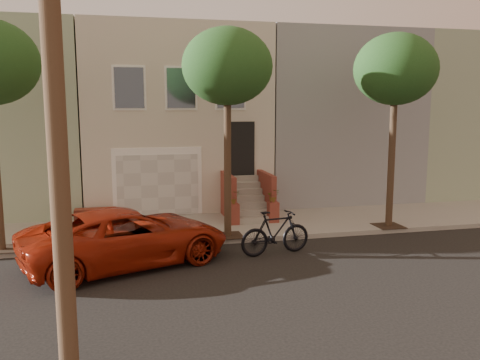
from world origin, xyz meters
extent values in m
plane|color=black|center=(0.00, 0.00, 0.00)|extent=(90.00, 90.00, 0.00)
cube|color=#9C988E|center=(0.00, 5.35, 0.07)|extent=(40.00, 3.70, 0.15)
cube|color=beige|center=(0.00, 11.20, 3.65)|extent=(7.00, 8.00, 7.00)
cube|color=#94A686|center=(-6.80, 11.20, 3.65)|extent=(6.50, 8.00, 7.00)
cube|color=gray|center=(6.80, 11.20, 3.65)|extent=(6.50, 8.00, 7.00)
cube|color=#94A686|center=(13.30, 11.20, 3.65)|extent=(6.50, 8.00, 7.00)
cube|color=white|center=(-0.90, 7.22, 1.40)|extent=(3.20, 0.12, 2.50)
cube|color=silver|center=(-0.90, 7.16, 1.30)|extent=(2.90, 0.06, 2.20)
cube|color=#9C988E|center=(-0.90, 5.35, 0.16)|extent=(3.20, 3.70, 0.02)
cube|color=maroon|center=(-3.10, 6.90, 0.37)|extent=(1.40, 0.45, 0.44)
cube|color=black|center=(2.20, 7.17, 2.55)|extent=(1.00, 0.06, 2.00)
cube|color=#3F4751|center=(-1.80, 7.17, 4.75)|extent=(1.00, 0.06, 1.40)
cube|color=white|center=(-1.80, 7.19, 4.75)|extent=(1.15, 0.05, 1.55)
cube|color=#3F4751|center=(0.00, 7.17, 4.75)|extent=(1.00, 0.06, 1.40)
cube|color=white|center=(0.00, 7.19, 4.75)|extent=(1.15, 0.05, 1.55)
cube|color=#3F4751|center=(1.80, 7.17, 4.75)|extent=(1.00, 0.06, 1.40)
cube|color=white|center=(1.80, 7.19, 4.75)|extent=(1.15, 0.05, 1.55)
cube|color=#9C988E|center=(2.20, 5.38, 0.25)|extent=(1.20, 0.28, 0.20)
cube|color=#9C988E|center=(2.20, 5.66, 0.45)|extent=(1.20, 0.28, 0.20)
cube|color=#9C988E|center=(2.20, 5.94, 0.65)|extent=(1.20, 0.28, 0.20)
cube|color=#9C988E|center=(2.20, 6.22, 0.85)|extent=(1.20, 0.28, 0.20)
cube|color=#9C988E|center=(2.20, 6.50, 1.05)|extent=(1.20, 0.28, 0.20)
cube|color=#9C988E|center=(2.20, 6.78, 1.25)|extent=(1.20, 0.28, 0.20)
cube|color=#9C988E|center=(2.20, 7.06, 1.45)|extent=(1.20, 0.28, 0.20)
cube|color=brown|center=(1.50, 6.22, 0.95)|extent=(0.18, 1.96, 1.60)
cube|color=brown|center=(2.90, 6.22, 0.95)|extent=(0.18, 1.96, 1.60)
cube|color=brown|center=(1.50, 5.34, 0.50)|extent=(0.35, 0.35, 0.70)
imported|color=#1B4418|center=(1.50, 5.34, 1.07)|extent=(0.40, 0.35, 0.45)
cube|color=brown|center=(2.90, 5.34, 0.50)|extent=(0.35, 0.35, 0.70)
imported|color=#1B4418|center=(2.90, 5.34, 1.07)|extent=(0.41, 0.35, 0.45)
cube|color=#2D2116|center=(-5.50, 3.90, 0.15)|extent=(0.90, 0.90, 0.02)
cube|color=#2D2116|center=(1.00, 3.90, 0.15)|extent=(0.90, 0.90, 0.02)
cylinder|color=#342417|center=(1.00, 3.90, 2.25)|extent=(0.22, 0.22, 4.20)
ellipsoid|color=#1B4418|center=(1.00, 3.90, 5.30)|extent=(2.70, 2.57, 2.29)
cube|color=#2D2116|center=(6.50, 3.90, 0.15)|extent=(0.90, 0.90, 0.02)
cylinder|color=#342417|center=(6.50, 3.90, 2.25)|extent=(0.22, 0.22, 4.20)
ellipsoid|color=#1B4418|center=(6.50, 3.90, 5.30)|extent=(2.70, 2.57, 2.29)
cylinder|color=#483421|center=(-3.00, -3.20, 5.00)|extent=(0.30, 0.30, 10.00)
imported|color=maroon|center=(-2.05, 2.20, 0.75)|extent=(5.93, 4.19, 1.50)
imported|color=black|center=(2.01, 2.18, 0.63)|extent=(2.17, 0.93, 1.26)
camera|label=1|loc=(-2.06, -10.89, 4.21)|focal=37.50mm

